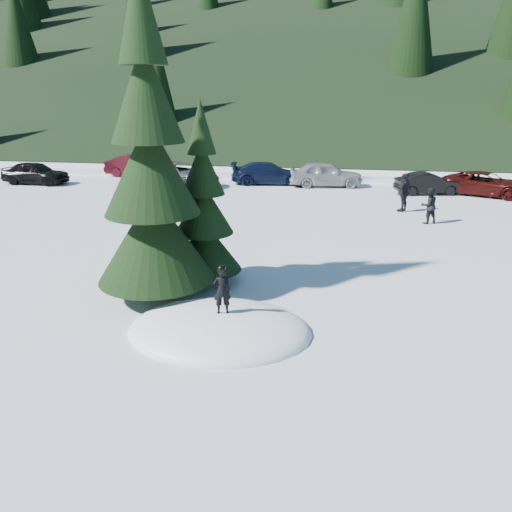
% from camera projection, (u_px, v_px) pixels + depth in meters
% --- Properties ---
extents(ground, '(200.00, 200.00, 0.00)m').
position_uv_depth(ground, '(220.00, 331.00, 12.07)').
color(ground, white).
rests_on(ground, ground).
extents(snow_mound, '(4.48, 3.52, 0.96)m').
position_uv_depth(snow_mound, '(220.00, 331.00, 12.07)').
color(snow_mound, white).
rests_on(snow_mound, ground).
extents(forest_hillside, '(200.00, 60.00, 25.00)m').
position_uv_depth(forest_hillside, '(324.00, 31.00, 58.80)').
color(forest_hillside, black).
rests_on(forest_hillside, ground).
extents(spruce_tall, '(3.20, 3.20, 8.60)m').
position_uv_depth(spruce_tall, '(151.00, 180.00, 13.07)').
color(spruce_tall, black).
rests_on(spruce_tall, ground).
extents(spruce_short, '(2.20, 2.20, 5.37)m').
position_uv_depth(spruce_short, '(204.00, 214.00, 14.61)').
color(spruce_short, black).
rests_on(spruce_short, ground).
extents(child_skier, '(0.48, 0.38, 1.15)m').
position_uv_depth(child_skier, '(222.00, 291.00, 11.76)').
color(child_skier, black).
rests_on(child_skier, snow_mound).
extents(adult_0, '(0.96, 0.88, 1.60)m').
position_uv_depth(adult_0, '(429.00, 206.00, 21.83)').
color(adult_0, black).
rests_on(adult_0, ground).
extents(adult_1, '(1.01, 1.15, 1.87)m').
position_uv_depth(adult_1, '(404.00, 193.00, 23.99)').
color(adult_1, black).
rests_on(adult_1, ground).
extents(car_0, '(4.20, 1.81, 1.41)m').
position_uv_depth(car_0, '(35.00, 173.00, 31.43)').
color(car_0, black).
rests_on(car_0, ground).
extents(car_1, '(4.46, 1.57, 1.47)m').
position_uv_depth(car_1, '(138.00, 166.00, 34.40)').
color(car_1, '#34090E').
rests_on(car_1, ground).
extents(car_2, '(5.82, 4.14, 1.47)m').
position_uv_depth(car_2, '(179.00, 174.00, 30.66)').
color(car_2, '#4F5357').
rests_on(car_2, ground).
extents(car_3, '(4.90, 2.58, 1.35)m').
position_uv_depth(car_3, '(268.00, 173.00, 31.46)').
color(car_3, black).
rests_on(car_3, ground).
extents(car_4, '(4.67, 2.40, 1.52)m').
position_uv_depth(car_4, '(326.00, 174.00, 30.58)').
color(car_4, gray).
rests_on(car_4, ground).
extents(car_5, '(3.89, 2.04, 1.22)m').
position_uv_depth(car_5, '(429.00, 183.00, 28.27)').
color(car_5, black).
rests_on(car_5, ground).
extents(car_6, '(5.17, 3.88, 1.30)m').
position_uv_depth(car_6, '(486.00, 184.00, 27.91)').
color(car_6, '#330A09').
rests_on(car_6, ground).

